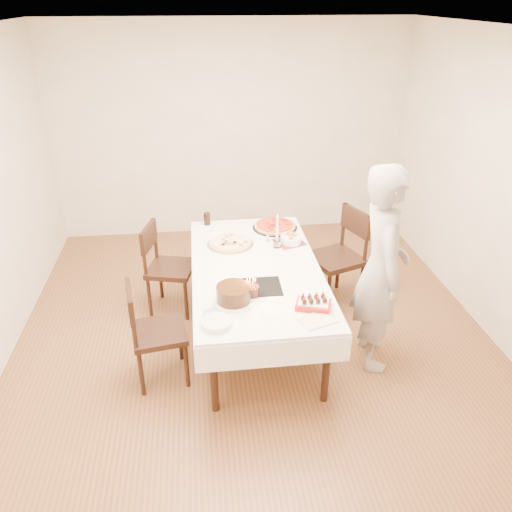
{
  "coord_description": "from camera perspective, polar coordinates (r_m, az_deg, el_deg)",
  "views": [
    {
      "loc": [
        -0.46,
        -3.87,
        2.94
      ],
      "look_at": [
        0.02,
        0.03,
        0.86
      ],
      "focal_mm": 35.0,
      "sensor_mm": 36.0,
      "label": 1
    }
  ],
  "objects": [
    {
      "name": "layer_cake",
      "position": [
        3.97,
        -2.59,
        -4.36
      ],
      "size": [
        0.4,
        0.4,
        0.14
      ],
      "primitive_type": "cylinder",
      "rotation": [
        0.0,
        0.0,
        0.14
      ],
      "color": "#361D0D",
      "rests_on": "dining_table"
    },
    {
      "name": "cola_glass",
      "position": [
        5.32,
        -5.62,
        4.25
      ],
      "size": [
        0.07,
        0.07,
        0.13
      ],
      "primitive_type": "cylinder",
      "rotation": [
        0.0,
        0.0,
        -0.04
      ],
      "color": "black",
      "rests_on": "dining_table"
    },
    {
      "name": "wall_front",
      "position": [
        2.14,
        8.27,
        -20.23
      ],
      "size": [
        4.5,
        0.04,
        2.7
      ],
      "primitive_type": "cube",
      "color": "silver",
      "rests_on": "floor"
    },
    {
      "name": "chair_left_savory",
      "position": [
        5.11,
        -9.69,
        -1.43
      ],
      "size": [
        0.58,
        0.58,
        0.94
      ],
      "primitive_type": null,
      "rotation": [
        0.0,
        0.0,
        2.89
      ],
      "color": "black",
      "rests_on": "floor"
    },
    {
      "name": "wall_right",
      "position": [
        4.98,
        26.61,
        6.32
      ],
      "size": [
        0.04,
        5.0,
        2.7
      ],
      "primitive_type": "cube",
      "color": "silver",
      "rests_on": "floor"
    },
    {
      "name": "shaker_pair",
      "position": [
        4.93,
        1.4,
        2.06
      ],
      "size": [
        0.07,
        0.07,
        0.08
      ],
      "primitive_type": null,
      "rotation": [
        0.0,
        0.0,
        -0.07
      ],
      "color": "white",
      "rests_on": "dining_table"
    },
    {
      "name": "pizza_white",
      "position": [
        4.88,
        -2.96,
        1.5
      ],
      "size": [
        0.49,
        0.49,
        0.04
      ],
      "primitive_type": "cylinder",
      "rotation": [
        0.0,
        0.0,
        0.07
      ],
      "color": "beige",
      "rests_on": "dining_table"
    },
    {
      "name": "dining_table",
      "position": [
        4.69,
        0.0,
        -5.25
      ],
      "size": [
        1.61,
        2.35,
        0.75
      ],
      "primitive_type": "cube",
      "rotation": [
        0.0,
        0.0,
        -0.24
      ],
      "color": "silver",
      "rests_on": "floor"
    },
    {
      "name": "wall_back",
      "position": [
        6.58,
        -2.88,
        13.9
      ],
      "size": [
        4.5,
        0.04,
        2.7
      ],
      "primitive_type": "cube",
      "color": "silver",
      "rests_on": "floor"
    },
    {
      "name": "person",
      "position": [
        4.26,
        14.08,
        -1.49
      ],
      "size": [
        0.51,
        0.71,
        1.81
      ],
      "primitive_type": "imported",
      "rotation": [
        0.0,
        0.0,
        1.45
      ],
      "color": "#A49E9A",
      "rests_on": "floor"
    },
    {
      "name": "taper_candle",
      "position": [
        4.77,
        2.45,
        2.89
      ],
      "size": [
        0.1,
        0.1,
        0.35
      ],
      "primitive_type": "cylinder",
      "rotation": [
        0.0,
        0.0,
        0.41
      ],
      "color": "white",
      "rests_on": "dining_table"
    },
    {
      "name": "red_placemat",
      "position": [
        4.94,
        3.82,
        1.57
      ],
      "size": [
        0.34,
        0.34,
        0.01
      ],
      "primitive_type": "cube",
      "rotation": [
        0.0,
        0.0,
        0.34
      ],
      "color": "#B21E1E",
      "rests_on": "dining_table"
    },
    {
      "name": "birthday_cake",
      "position": [
        4.03,
        -0.54,
        -3.57
      ],
      "size": [
        0.16,
        0.16,
        0.14
      ],
      "primitive_type": "cylinder",
      "rotation": [
        0.0,
        0.0,
        0.21
      ],
      "color": "#3D1910",
      "rests_on": "dining_table"
    },
    {
      "name": "pasta_bowl",
      "position": [
        4.91,
        4.02,
        1.9
      ],
      "size": [
        0.25,
        0.25,
        0.07
      ],
      "primitive_type": "cylinder",
      "rotation": [
        0.0,
        0.0,
        0.26
      ],
      "color": "white",
      "rests_on": "dining_table"
    },
    {
      "name": "china_plate",
      "position": [
        3.86,
        -4.71,
        -6.68
      ],
      "size": [
        0.26,
        0.26,
        0.01
      ],
      "primitive_type": "cylinder",
      "rotation": [
        0.0,
        0.0,
        -0.38
      ],
      "color": "white",
      "rests_on": "dining_table"
    },
    {
      "name": "box_lid",
      "position": [
        3.82,
        7.06,
        -7.32
      ],
      "size": [
        0.32,
        0.26,
        0.02
      ],
      "primitive_type": "cube",
      "rotation": [
        0.0,
        0.0,
        0.33
      ],
      "color": "beige",
      "rests_on": "dining_table"
    },
    {
      "name": "chair_right_savory",
      "position": [
        5.19,
        9.06,
        -0.31
      ],
      "size": [
        0.67,
        0.67,
        1.03
      ],
      "primitive_type": null,
      "rotation": [
        0.0,
        0.0,
        0.35
      ],
      "color": "black",
      "rests_on": "floor"
    },
    {
      "name": "cake_board",
      "position": [
        4.19,
        0.72,
        -3.56
      ],
      "size": [
        0.32,
        0.32,
        0.01
      ],
      "primitive_type": "cube",
      "rotation": [
        0.0,
        0.0,
        -0.02
      ],
      "color": "black",
      "rests_on": "dining_table"
    },
    {
      "name": "floor",
      "position": [
        4.88,
        -0.19,
        -9.13
      ],
      "size": [
        5.0,
        5.0,
        0.0
      ],
      "primitive_type": "plane",
      "color": "brown",
      "rests_on": "ground"
    },
    {
      "name": "chair_left_dessert",
      "position": [
        4.23,
        -11.02,
        -8.58
      ],
      "size": [
        0.54,
        0.54,
        0.92
      ],
      "primitive_type": null,
      "rotation": [
        0.0,
        0.0,
        3.3
      ],
      "color": "black",
      "rests_on": "floor"
    },
    {
      "name": "plate_stack",
      "position": [
        3.73,
        -4.55,
        -7.65
      ],
      "size": [
        0.27,
        0.27,
        0.05
      ],
      "primitive_type": "cylinder",
      "rotation": [
        0.0,
        0.0,
        -0.19
      ],
      "color": "white",
      "rests_on": "dining_table"
    },
    {
      "name": "ceiling",
      "position": [
        3.9,
        -0.25,
        24.42
      ],
      "size": [
        5.0,
        5.0,
        0.0
      ],
      "primitive_type": "plane",
      "rotation": [
        3.14,
        0.0,
        0.0
      ],
      "color": "white",
      "rests_on": "wall_back"
    },
    {
      "name": "pizza_pepperoni",
      "position": [
        5.24,
        2.18,
        3.45
      ],
      "size": [
        0.51,
        0.51,
        0.04
      ],
      "primitive_type": "cylinder",
      "rotation": [
        0.0,
        0.0,
        0.09
      ],
      "color": "red",
      "rests_on": "dining_table"
    },
    {
      "name": "strawberry_box",
      "position": [
        3.94,
        6.59,
        -5.45
      ],
      "size": [
        0.31,
        0.26,
        0.07
      ],
      "primitive_type": null,
      "rotation": [
        0.0,
        0.0,
        -0.34
      ],
      "color": "#A51612",
      "rests_on": "dining_table"
    }
  ]
}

